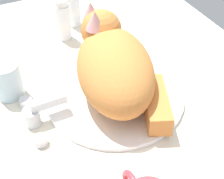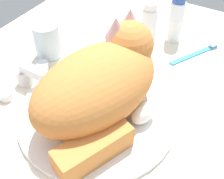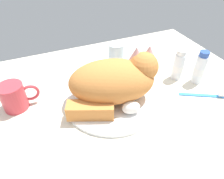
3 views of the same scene
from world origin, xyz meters
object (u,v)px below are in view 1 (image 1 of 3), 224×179
at_px(faucet, 37,114).
at_px(cat, 115,64).
at_px(toothpaste_bottle, 63,21).
at_px(rinse_cup, 7,80).
at_px(mouthwash_bottle, 73,7).
at_px(toothbrush, 102,22).

xyz_separation_m(faucet, cat, (0.01, -0.19, 0.06)).
distance_m(faucet, toothpaste_bottle, 0.32).
bearing_deg(rinse_cup, mouthwash_bottle, -47.44).
bearing_deg(faucet, toothpaste_bottle, -29.65).
xyz_separation_m(cat, toothbrush, (0.29, -0.10, -0.08)).
bearing_deg(faucet, rinse_cup, 16.83).
xyz_separation_m(rinse_cup, toothbrush, (0.19, -0.32, -0.04)).
bearing_deg(mouthwash_bottle, rinse_cup, 132.56).
bearing_deg(faucet, toothbrush, -43.37).
bearing_deg(faucet, cat, -86.33).
distance_m(cat, toothbrush, 0.32).
xyz_separation_m(faucet, mouthwash_bottle, (0.33, -0.21, 0.03)).
bearing_deg(mouthwash_bottle, cat, 175.96).
height_order(cat, rinse_cup, cat).
relative_size(faucet, toothbrush, 1.05).
height_order(faucet, toothbrush, faucet).
bearing_deg(toothbrush, faucet, 136.63).
distance_m(rinse_cup, toothpaste_bottle, 0.25).
bearing_deg(toothpaste_bottle, faucet, 150.35).
bearing_deg(faucet, mouthwash_bottle, -32.11).
bearing_deg(cat, toothpaste_bottle, 5.91).
relative_size(cat, toothbrush, 2.31).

